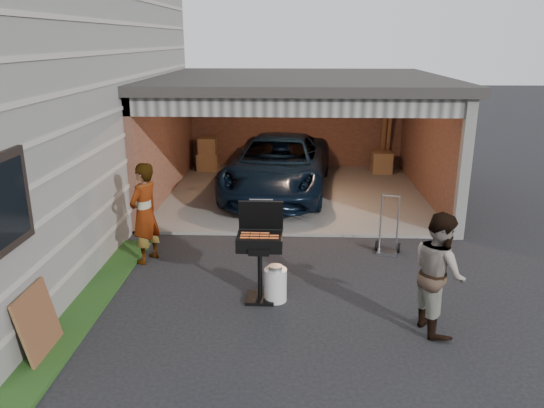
% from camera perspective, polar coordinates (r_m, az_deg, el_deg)
% --- Properties ---
extents(ground, '(80.00, 80.00, 0.00)m').
position_cam_1_polar(ground, '(7.32, -3.50, -13.22)').
color(ground, black).
rests_on(ground, ground).
extents(groundcover_strip, '(0.50, 8.00, 0.06)m').
position_cam_1_polar(groundcover_strip, '(7.08, -23.58, -15.69)').
color(groundcover_strip, '#193814').
rests_on(groundcover_strip, ground).
extents(garage, '(6.80, 6.30, 2.90)m').
position_cam_1_polar(garage, '(13.19, 2.71, 9.25)').
color(garage, '#605E59').
rests_on(garage, ground).
extents(minivan, '(2.80, 5.22, 1.39)m').
position_cam_1_polar(minivan, '(13.04, 0.68, 3.94)').
color(minivan, black).
rests_on(minivan, ground).
extents(woman, '(0.64, 0.75, 1.76)m').
position_cam_1_polar(woman, '(9.29, -13.55, -0.98)').
color(woman, silver).
rests_on(woman, ground).
extents(man, '(0.76, 0.90, 1.63)m').
position_cam_1_polar(man, '(7.27, 17.48, -7.03)').
color(man, '#402A19').
rests_on(man, ground).
extents(bbq_grill, '(0.66, 0.58, 1.46)m').
position_cam_1_polar(bbq_grill, '(7.70, -1.30, -4.37)').
color(bbq_grill, black).
rests_on(bbq_grill, ground).
extents(propane_tank, '(0.35, 0.35, 0.50)m').
position_cam_1_polar(propane_tank, '(7.90, 0.37, -8.69)').
color(propane_tank, silver).
rests_on(propane_tank, ground).
extents(plywood_panel, '(0.22, 0.79, 0.87)m').
position_cam_1_polar(plywood_panel, '(7.14, -23.83, -11.66)').
color(plywood_panel, brown).
rests_on(plywood_panel, ground).
extents(hand_truck, '(0.47, 0.41, 1.08)m').
position_cam_1_polar(hand_truck, '(9.85, 12.34, -3.96)').
color(hand_truck, slate).
rests_on(hand_truck, ground).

